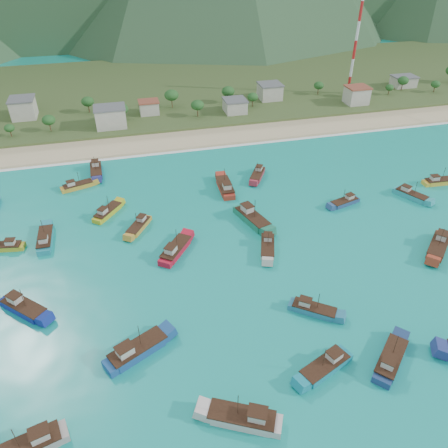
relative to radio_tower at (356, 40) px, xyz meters
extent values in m
plane|color=#0D9189|center=(-80.72, -108.00, -24.39)|extent=(600.00, 600.00, 0.00)
cube|color=beige|center=(-80.72, -29.00, -24.39)|extent=(400.00, 18.00, 1.20)
cube|color=#385123|center=(-80.72, 32.00, -24.39)|extent=(400.00, 110.00, 2.40)
cube|color=white|center=(-80.72, -38.50, -24.39)|extent=(400.00, 2.50, 0.08)
cube|color=beige|center=(-139.20, 4.40, -19.14)|extent=(8.99, 9.82, 7.29)
cube|color=beige|center=(-106.04, -13.89, -19.16)|extent=(11.10, 8.62, 7.26)
cube|color=beige|center=(-90.61, -3.75, -20.34)|extent=(7.57, 6.32, 4.89)
cube|color=beige|center=(-56.34, -10.48, -20.34)|extent=(8.44, 8.51, 4.89)
cube|color=beige|center=(-37.18, 1.57, -19.66)|extent=(9.27, 8.94, 6.24)
cube|color=beige|center=(-3.09, -13.00, -19.42)|extent=(8.86, 7.88, 6.74)
cube|color=beige|center=(30.06, 2.78, -20.55)|extent=(10.45, 7.48, 4.48)
cylinder|color=red|center=(0.00, 0.00, -18.99)|extent=(1.20, 1.20, 7.60)
cylinder|color=white|center=(0.00, 0.00, -11.39)|extent=(1.20, 1.20, 7.60)
cylinder|color=red|center=(0.00, 0.00, -3.80)|extent=(1.20, 1.20, 7.60)
cylinder|color=white|center=(0.00, 0.00, 3.80)|extent=(1.20, 1.20, 7.60)
cylinder|color=red|center=(0.00, 0.00, 11.39)|extent=(1.20, 1.20, 7.60)
cube|color=#C08B2F|center=(-102.14, -82.52, -23.92)|extent=(7.56, 9.57, 1.74)
cube|color=beige|center=(-101.07, -80.88, -22.34)|extent=(2.65, 2.78, 1.41)
cylinder|color=#382114|center=(-102.43, -82.98, -21.09)|extent=(0.12, 0.12, 3.91)
cube|color=#B51328|center=(-94.20, -94.66, -23.74)|extent=(9.59, 11.32, 2.10)
cube|color=beige|center=(-95.60, -96.56, -21.84)|extent=(3.26, 3.37, 1.70)
cylinder|color=#382114|center=(-93.81, -94.13, -20.33)|extent=(0.12, 0.12, 4.72)
cube|color=maroon|center=(-32.25, -109.41, -23.68)|extent=(11.30, 10.96, 2.21)
cube|color=beige|center=(-30.45, -107.70, -21.68)|extent=(3.54, 3.52, 1.80)
cylinder|color=#382114|center=(-32.75, -109.89, -20.09)|extent=(0.12, 0.12, 4.97)
cube|color=gold|center=(-117.82, -56.47, -23.91)|extent=(10.00, 5.52, 1.74)
cube|color=beige|center=(-119.69, -57.04, -22.33)|extent=(2.60, 2.32, 1.42)
cylinder|color=#382114|center=(-117.30, -56.31, -21.08)|extent=(0.12, 0.12, 3.92)
cube|color=beige|center=(-72.42, -99.19, -23.84)|extent=(6.33, 10.83, 1.89)
cube|color=beige|center=(-71.72, -97.18, -22.13)|extent=(2.58, 2.86, 1.54)
cylinder|color=#382114|center=(-72.62, -99.75, -20.77)|extent=(0.12, 0.12, 4.25)
cube|color=#1C7457|center=(-72.39, -86.86, -23.60)|extent=(7.55, 13.63, 2.38)
cube|color=beige|center=(-73.18, -84.30, -21.44)|extent=(3.16, 3.54, 1.93)
cylinder|color=#382114|center=(-72.17, -87.57, -19.74)|extent=(0.12, 0.12, 5.35)
cube|color=teal|center=(-125.18, -82.37, -23.79)|extent=(3.25, 10.97, 1.99)
cube|color=beige|center=(-125.18, -84.61, -21.98)|extent=(2.01, 2.49, 1.62)
cylinder|color=#382114|center=(-125.18, -81.75, -20.55)|extent=(0.12, 0.12, 4.49)
cube|color=beige|center=(-90.88, -140.47, -23.69)|extent=(12.31, 8.58, 2.18)
cube|color=beige|center=(-88.69, -141.58, -21.72)|extent=(3.43, 3.19, 1.77)
cylinder|color=#382114|center=(-91.49, -140.16, -20.15)|extent=(0.12, 0.12, 4.91)
cube|color=beige|center=(-121.39, -136.51, -21.84)|extent=(3.07, 2.70, 1.70)
cylinder|color=#382114|center=(-124.30, -137.27, -20.33)|extent=(0.12, 0.12, 4.72)
cube|color=navy|center=(-61.52, -136.04, -23.75)|extent=(10.70, 10.20, 2.08)
cube|color=beige|center=(-63.24, -137.61, -21.87)|extent=(3.33, 3.30, 1.69)
cylinder|color=#382114|center=(-61.04, -135.60, -20.37)|extent=(0.12, 0.12, 4.67)
cube|color=maroon|center=(-75.23, -68.30, -23.69)|extent=(4.00, 12.17, 2.19)
cube|color=beige|center=(-75.32, -70.77, -21.70)|extent=(2.31, 2.82, 1.78)
cylinder|color=#382114|center=(-75.21, -67.62, -20.13)|extent=(0.12, 0.12, 4.93)
cube|color=teal|center=(-69.92, -121.23, -23.89)|extent=(9.63, 8.21, 1.79)
cube|color=beige|center=(-71.54, -120.03, -22.27)|extent=(2.87, 2.78, 1.45)
cylinder|color=#382114|center=(-69.47, -121.56, -20.98)|extent=(0.12, 0.12, 4.03)
cube|color=gold|center=(-109.56, -73.38, -23.88)|extent=(8.51, 9.70, 1.82)
cube|color=beige|center=(-110.83, -75.00, -22.23)|extent=(2.85, 2.92, 1.48)
cylinder|color=#382114|center=(-109.21, -72.94, -20.92)|extent=(0.12, 0.12, 4.10)
cube|color=#117E93|center=(-73.91, -134.72, -23.79)|extent=(11.39, 7.15, 2.00)
cube|color=beige|center=(-71.83, -133.87, -21.98)|extent=(3.07, 2.80, 1.62)
cylinder|color=#382114|center=(-74.48, -134.95, -20.55)|extent=(0.12, 0.12, 4.49)
cube|color=navy|center=(-112.43, -48.44, -23.76)|extent=(3.61, 11.38, 2.05)
cube|color=beige|center=(-112.48, -46.13, -21.90)|extent=(2.13, 2.62, 1.67)
cylinder|color=#382114|center=(-112.41, -49.08, -20.42)|extent=(0.12, 0.12, 4.62)
cube|color=navy|center=(-44.59, -84.61, -23.95)|extent=(9.55, 5.12, 1.67)
cube|color=beige|center=(-42.79, -84.09, -22.44)|extent=(2.46, 2.19, 1.35)
cylinder|color=#382114|center=(-45.09, -84.75, -21.25)|extent=(0.12, 0.12, 3.75)
cube|color=navy|center=(-127.33, -106.44, -23.75)|extent=(10.56, 10.40, 2.08)
cube|color=beige|center=(-129.01, -104.80, -21.86)|extent=(3.33, 3.32, 1.69)
cylinder|color=#382114|center=(-126.86, -106.89, -20.36)|extent=(0.12, 0.12, 4.68)
cube|color=teal|center=(-23.89, -86.03, -23.87)|extent=(7.34, 10.32, 1.84)
cube|color=beige|center=(-24.85, -84.20, -22.21)|extent=(2.70, 2.89, 1.49)
cylinder|color=#382114|center=(-23.62, -86.54, -20.89)|extent=(0.12, 0.12, 4.13)
cube|color=navy|center=(-105.70, -122.83, -23.67)|extent=(12.62, 8.84, 2.24)
cube|color=beige|center=(-107.94, -123.98, -21.64)|extent=(3.52, 3.28, 1.82)
cylinder|color=#382114|center=(-105.08, -122.51, -20.03)|extent=(0.12, 0.12, 5.04)
cube|color=gold|center=(-10.72, -80.86, -23.88)|extent=(10.13, 3.46, 1.82)
cube|color=beige|center=(-12.76, -80.76, -22.23)|extent=(2.36, 1.94, 1.48)
cylinder|color=#382114|center=(-10.15, -80.89, -20.93)|extent=(0.12, 0.12, 4.09)
cube|color=#9B2838|center=(-63.55, -63.40, -23.88)|extent=(7.57, 10.05, 1.81)
cube|color=beige|center=(-62.52, -61.65, -22.25)|extent=(2.71, 2.87, 1.47)
cylinder|color=#382114|center=(-63.83, -63.88, -20.95)|extent=(0.12, 0.12, 4.06)
cube|color=gold|center=(-134.85, -83.07, -23.95)|extent=(9.55, 4.18, 1.68)
cube|color=beige|center=(-132.98, -83.38, -22.43)|extent=(2.34, 2.01, 1.36)
camera|label=1|loc=(-103.28, -178.04, 41.49)|focal=35.00mm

